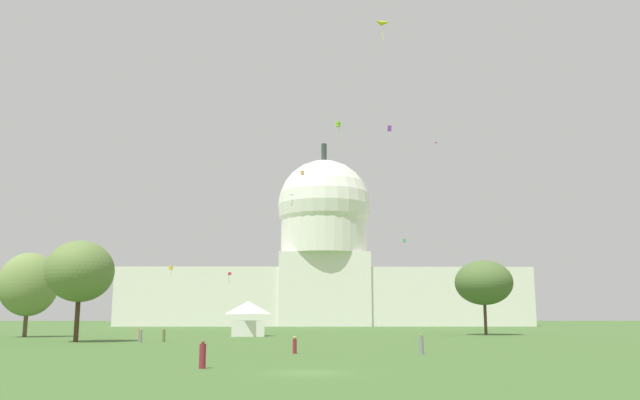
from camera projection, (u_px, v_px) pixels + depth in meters
name	position (u px, v px, depth m)	size (l,w,h in m)	color
ground_plane	(310.00, 373.00, 37.14)	(800.00, 800.00, 0.00)	#42662D
capitol_building	(324.00, 263.00, 211.08)	(130.95, 30.71, 60.71)	silver
event_tent	(248.00, 318.00, 104.85)	(6.09, 7.46, 5.61)	white
tree_west_mid	(29.00, 284.00, 100.53)	(10.43, 9.24, 13.05)	brown
tree_east_mid	(484.00, 283.00, 111.66)	(14.13, 14.13, 12.80)	#4C3823
tree_west_near	(80.00, 271.00, 81.95)	(9.28, 9.65, 12.76)	#42301E
person_grey_back_center	(141.00, 336.00, 79.51)	(0.45, 0.45, 1.68)	gray
person_maroon_aisle_center	(295.00, 345.00, 56.16)	(0.36, 0.36, 1.50)	maroon
person_tan_lawn_far_right	(138.00, 333.00, 92.47)	(0.45, 0.45, 1.72)	tan
person_grey_back_right	(421.00, 345.00, 55.13)	(0.48, 0.48, 1.70)	gray
person_olive_lawn_far_left	(164.00, 336.00, 80.61)	(0.41, 0.41, 1.67)	olive
person_maroon_mid_right	(203.00, 355.00, 40.23)	(0.47, 0.47, 1.75)	maroon
kite_black_mid	(290.00, 196.00, 172.30)	(1.37, 1.72, 2.93)	black
kite_orange_high	(302.00, 173.00, 158.91)	(0.98, 1.02, 1.07)	orange
kite_green_mid	(404.00, 241.00, 156.19)	(0.85, 0.80, 1.00)	green
kite_lime_high	(338.00, 124.00, 152.52)	(1.40, 1.39, 4.60)	#8CD133
kite_violet_mid	(389.00, 128.00, 108.42)	(0.70, 0.30, 0.99)	purple
kite_gold_low	(171.00, 268.00, 163.33)	(0.90, 0.93, 2.54)	gold
kite_red_low	(230.00, 274.00, 160.38)	(0.76, 0.79, 2.80)	red
kite_magenta_high	(437.00, 145.00, 196.96)	(1.32, 1.44, 0.31)	#D1339E
kite_yellow_high	(381.00, 29.00, 92.79)	(1.58, 1.08, 2.24)	yellow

